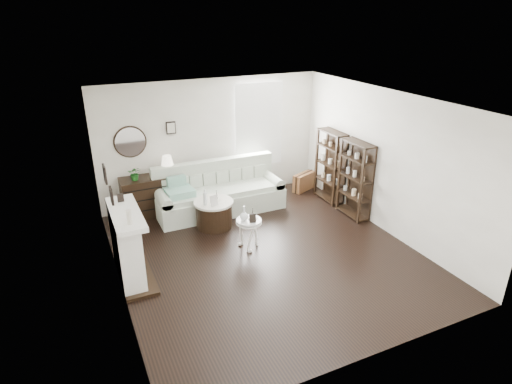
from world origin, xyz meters
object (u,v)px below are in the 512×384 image
sofa (219,195)px  dresser (153,196)px  drum_table (214,214)px  pedestal_table (249,222)px

sofa → dresser: (-1.33, 0.39, 0.07)m
dresser → sofa: bearing=-16.2°
drum_table → pedestal_table: (0.29, -1.06, 0.24)m
sofa → drum_table: sofa is taller
sofa → dresser: sofa is taller
sofa → pedestal_table: bearing=-92.2°
sofa → pedestal_table: (-0.07, -1.75, 0.17)m
sofa → dresser: 1.39m
dresser → pedestal_table: bearing=-59.4°
sofa → drum_table: bearing=-117.4°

